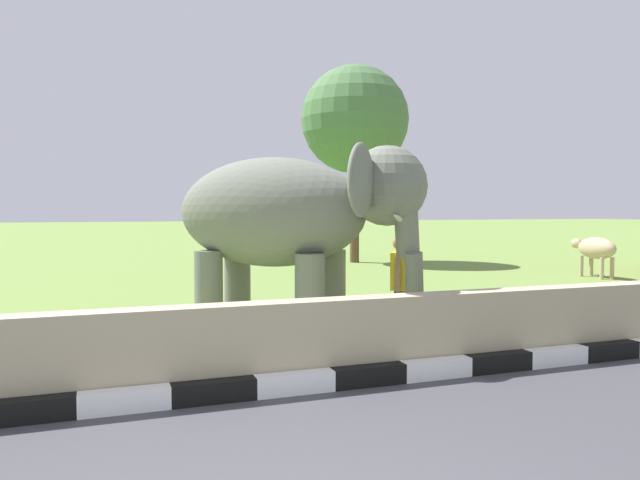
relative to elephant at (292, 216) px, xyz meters
name	(u,v)px	position (x,y,z in m)	size (l,w,h in m)	color
striped_curb	(170,396)	(-2.13, -2.56, -1.84)	(16.20, 0.20, 0.24)	white
barrier_parapet	(366,338)	(0.22, -2.26, -1.46)	(28.00, 0.36, 1.00)	tan
elephant	(292,216)	(0.00, 0.00, 0.00)	(3.88, 3.78, 2.98)	slate
person_handler	(400,283)	(1.58, -0.54, -1.03)	(0.45, 0.58, 1.66)	navy
cow_near	(596,249)	(11.41, 5.53, -1.09)	(0.73, 1.91, 1.23)	tan
tree_distant	(355,120)	(6.68, 13.04, 3.59)	(4.18, 4.18, 7.67)	brown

